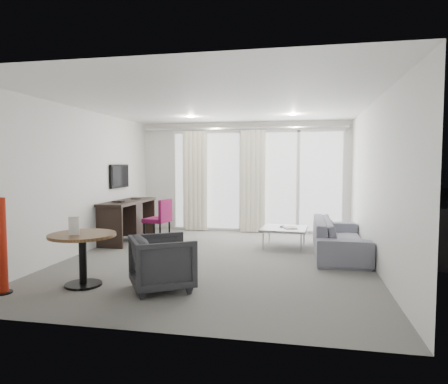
% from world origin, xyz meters
% --- Properties ---
extents(floor, '(5.00, 6.00, 0.00)m').
position_xyz_m(floor, '(0.00, 0.00, 0.00)').
color(floor, '#66645E').
rests_on(floor, ground).
extents(ceiling, '(5.00, 6.00, 0.00)m').
position_xyz_m(ceiling, '(0.00, 0.00, 2.60)').
color(ceiling, white).
rests_on(ceiling, ground).
extents(wall_left, '(0.00, 6.00, 2.60)m').
position_xyz_m(wall_left, '(-2.50, 0.00, 1.30)').
color(wall_left, silver).
rests_on(wall_left, ground).
extents(wall_right, '(0.00, 6.00, 2.60)m').
position_xyz_m(wall_right, '(2.50, 0.00, 1.30)').
color(wall_right, silver).
rests_on(wall_right, ground).
extents(wall_front, '(5.00, 0.00, 2.60)m').
position_xyz_m(wall_front, '(0.00, -3.00, 1.30)').
color(wall_front, silver).
rests_on(wall_front, ground).
extents(window_panel, '(4.00, 0.02, 2.38)m').
position_xyz_m(window_panel, '(0.30, 2.98, 1.20)').
color(window_panel, white).
rests_on(window_panel, ground).
extents(window_frame, '(4.10, 0.06, 2.44)m').
position_xyz_m(window_frame, '(0.30, 2.97, 1.20)').
color(window_frame, white).
rests_on(window_frame, ground).
extents(curtain_left, '(0.60, 0.20, 2.38)m').
position_xyz_m(curtain_left, '(-1.15, 2.82, 1.20)').
color(curtain_left, white).
rests_on(curtain_left, ground).
extents(curtain_right, '(0.60, 0.20, 2.38)m').
position_xyz_m(curtain_right, '(0.25, 2.82, 1.20)').
color(curtain_right, white).
rests_on(curtain_right, ground).
extents(curtain_track, '(4.80, 0.04, 0.04)m').
position_xyz_m(curtain_track, '(0.00, 2.82, 2.45)').
color(curtain_track, '#B2B2B7').
rests_on(curtain_track, ceiling).
extents(downlight_a, '(0.12, 0.12, 0.02)m').
position_xyz_m(downlight_a, '(-0.90, 1.60, 2.59)').
color(downlight_a, '#FFE0B2').
rests_on(downlight_a, ceiling).
extents(downlight_b, '(0.12, 0.12, 0.02)m').
position_xyz_m(downlight_b, '(1.20, 1.60, 2.59)').
color(downlight_b, '#FFE0B2').
rests_on(downlight_b, ceiling).
extents(desk, '(0.56, 1.79, 0.84)m').
position_xyz_m(desk, '(-2.20, 1.30, 0.42)').
color(desk, black).
rests_on(desk, floor).
extents(tv, '(0.05, 0.80, 0.50)m').
position_xyz_m(tv, '(-2.46, 1.45, 1.35)').
color(tv, black).
rests_on(tv, wall_left).
extents(desk_chair, '(0.57, 0.54, 0.89)m').
position_xyz_m(desk_chair, '(-1.53, 1.23, 0.45)').
color(desk_chair, maroon).
rests_on(desk_chair, floor).
extents(round_table, '(1.05, 1.05, 0.69)m').
position_xyz_m(round_table, '(-1.43, -1.78, 0.35)').
color(round_table, '#50351C').
rests_on(round_table, floor).
extents(menu_card, '(0.13, 0.07, 0.24)m').
position_xyz_m(menu_card, '(-1.48, -1.89, 0.72)').
color(menu_card, white).
rests_on(menu_card, round_table).
extents(red_lamp, '(0.31, 0.31, 1.20)m').
position_xyz_m(red_lamp, '(-2.25, -2.27, 0.60)').
color(red_lamp, '#9B1C0C').
rests_on(red_lamp, floor).
extents(tub_armchair, '(1.04, 1.03, 0.70)m').
position_xyz_m(tub_armchair, '(-0.35, -1.73, 0.35)').
color(tub_armchair, '#2A2A2F').
rests_on(tub_armchair, floor).
extents(coffee_table, '(0.92, 0.92, 0.38)m').
position_xyz_m(coffee_table, '(1.07, 1.21, 0.19)').
color(coffee_table, gray).
rests_on(coffee_table, floor).
extents(remote, '(0.08, 0.17, 0.02)m').
position_xyz_m(remote, '(1.02, 1.31, 0.36)').
color(remote, black).
rests_on(remote, coffee_table).
extents(magazine, '(0.27, 0.30, 0.01)m').
position_xyz_m(magazine, '(1.17, 1.17, 0.36)').
color(magazine, gray).
rests_on(magazine, coffee_table).
extents(sofa, '(0.85, 2.18, 0.64)m').
position_xyz_m(sofa, '(2.05, 0.74, 0.32)').
color(sofa, slate).
rests_on(sofa, floor).
extents(terrace_slab, '(5.60, 3.00, 0.12)m').
position_xyz_m(terrace_slab, '(0.30, 4.50, -0.06)').
color(terrace_slab, '#4D4D50').
rests_on(terrace_slab, ground).
extents(rattan_chair_a, '(0.81, 0.81, 0.90)m').
position_xyz_m(rattan_chair_a, '(0.76, 3.80, 0.45)').
color(rattan_chair_a, '#48331F').
rests_on(rattan_chair_a, terrace_slab).
extents(rattan_chair_b, '(0.67, 0.67, 0.84)m').
position_xyz_m(rattan_chair_b, '(2.38, 4.60, 0.42)').
color(rattan_chair_b, '#48331F').
rests_on(rattan_chair_b, terrace_slab).
extents(rattan_table, '(0.55, 0.55, 0.45)m').
position_xyz_m(rattan_table, '(1.65, 3.81, 0.23)').
color(rattan_table, '#48331F').
rests_on(rattan_table, terrace_slab).
extents(balustrade, '(5.50, 0.06, 1.05)m').
position_xyz_m(balustrade, '(0.30, 5.95, 0.50)').
color(balustrade, '#B2B2B7').
rests_on(balustrade, terrace_slab).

